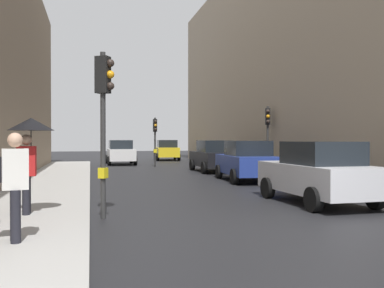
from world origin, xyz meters
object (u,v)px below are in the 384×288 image
Objects in this scene: pedestrian_with_umbrella at (30,138)px; car_yellow_taxi at (167,150)px; traffic_light_near_right at (104,104)px; car_white_compact at (121,152)px; car_dark_suv at (214,156)px; traffic_light_mid_street at (268,128)px; traffic_light_far_median at (155,133)px; car_blue_van at (246,161)px; car_silver_hatchback at (318,173)px; pedestrian_with_black_backpack at (12,180)px.

car_yellow_taxi is at bearing 73.96° from pedestrian_with_umbrella.
traffic_light_near_right is 28.01m from car_yellow_taxi.
car_white_compact and car_dark_suv have the same top height.
car_yellow_taxi is at bearing 97.76° from traffic_light_mid_street.
pedestrian_with_umbrella is at bearing -106.68° from traffic_light_far_median.
car_silver_hatchback is at bearing -92.89° from car_blue_van.
car_yellow_taxi is 2.02× the size of pedestrian_with_umbrella.
traffic_light_near_right is at bearing 59.98° from pedestrian_with_black_backpack.
traffic_light_mid_street reaches higher than car_blue_van.
car_blue_van is at bearing 50.67° from traffic_light_near_right.
traffic_light_far_median is at bearing -104.69° from car_yellow_taxi.
car_silver_hatchback is at bearing -104.85° from traffic_light_mid_street.
car_yellow_taxi is (0.22, 26.25, 0.00)m from car_silver_hatchback.
traffic_light_near_right is 6.31m from car_silver_hatchback.
car_yellow_taxi is 30.90m from pedestrian_with_black_backpack.
pedestrian_with_black_backpack is at bearing -104.50° from car_yellow_taxi.
pedestrian_with_black_backpack is at bearing -154.02° from car_silver_hatchback.
car_blue_van is 1.02× the size of car_white_compact.
traffic_light_mid_street reaches higher than pedestrian_with_umbrella.
car_white_compact is 1.97× the size of pedestrian_with_umbrella.
traffic_light_near_right is 14.81m from car_dark_suv.
traffic_light_near_right is 0.88× the size of car_yellow_taxi.
car_white_compact is at bearing 120.92° from traffic_light_far_median.
pedestrian_with_umbrella is 1.21× the size of pedestrian_with_black_backpack.
traffic_light_mid_street is 17.01m from car_yellow_taxi.
car_blue_van is 1.02× the size of car_dark_suv.
pedestrian_with_black_backpack reaches higher than car_silver_hatchback.
traffic_light_near_right reaches higher than car_yellow_taxi.
traffic_light_mid_street reaches higher than car_white_compact.
traffic_light_near_right is at bearing -170.44° from car_silver_hatchback.
traffic_light_far_median is 11.03m from car_blue_van.
car_blue_van is 11.06m from pedestrian_with_umbrella.
car_blue_van is (-2.17, -2.77, -1.54)m from traffic_light_mid_street.
traffic_light_far_median is at bearing 120.29° from traffic_light_mid_street.
traffic_light_near_right reaches higher than pedestrian_with_umbrella.
pedestrian_with_umbrella is at bearing -172.95° from car_silver_hatchback.
car_dark_suv is at bearing 88.89° from car_blue_van.
traffic_light_mid_street is at bearing 75.15° from car_silver_hatchback.
traffic_light_near_right is 1.80m from pedestrian_with_umbrella.
car_silver_hatchback is 12.23m from car_dark_suv.
traffic_light_far_median is at bearing 73.32° from pedestrian_with_umbrella.
pedestrian_with_black_backpack is (-7.73, -29.91, 0.29)m from car_yellow_taxi.
traffic_light_mid_street is at bearing -53.14° from car_dark_suv.
car_blue_van is at bearing -91.11° from car_dark_suv.
car_white_compact is at bearing 80.93° from pedestrian_with_umbrella.
pedestrian_with_umbrella reaches higher than pedestrian_with_black_backpack.
car_yellow_taxi is 28.31m from pedestrian_with_umbrella.
pedestrian_with_umbrella is (-1.62, 0.07, -0.79)m from traffic_light_near_right.
traffic_light_mid_street reaches higher than car_dark_suv.
car_silver_hatchback is at bearing 25.98° from pedestrian_with_black_backpack.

